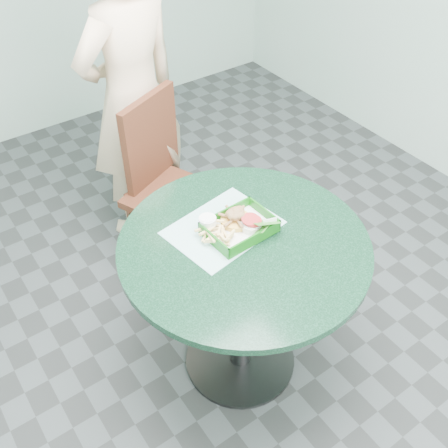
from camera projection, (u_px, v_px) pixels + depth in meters
floor at (240, 360)px, 2.46m from camera, size 4.00×5.00×0.02m
cafe_table at (243, 277)px, 2.08m from camera, size 0.95×0.95×0.75m
dining_chair at (163, 176)px, 2.65m from camera, size 0.39×0.39×0.93m
diner_person at (131, 82)px, 2.57m from camera, size 0.75×0.57×1.84m
placemat at (223, 231)px, 2.02m from camera, size 0.44×0.36×0.00m
food_basket at (239, 233)px, 1.99m from camera, size 0.25×0.18×0.05m
crab_sandwich at (236, 220)px, 2.00m from camera, size 0.12×0.12×0.07m
fries_pile at (216, 235)px, 1.95m from camera, size 0.11×0.12×0.04m
sauce_ramekin at (208, 224)px, 1.98m from camera, size 0.07×0.07×0.04m
garnish_cup at (255, 228)px, 1.97m from camera, size 0.12×0.12×0.05m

